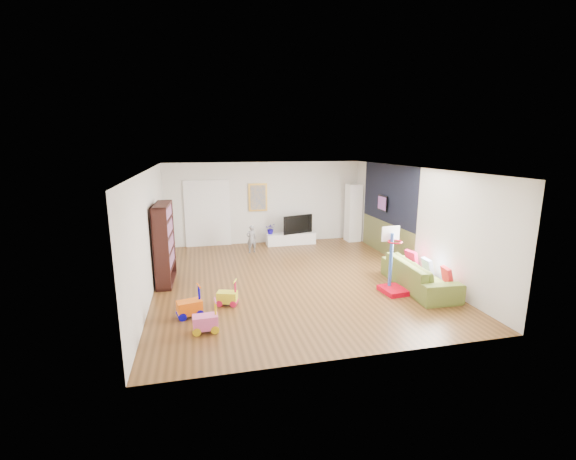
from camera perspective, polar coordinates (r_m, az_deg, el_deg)
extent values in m
cube|color=brown|center=(9.63, 0.54, -7.20)|extent=(6.50, 7.50, 0.00)
cube|color=white|center=(9.08, 0.58, 9.05)|extent=(6.50, 7.50, 0.00)
cube|color=silver|center=(12.88, -3.39, 4.02)|extent=(6.50, 0.00, 2.70)
cube|color=silver|center=(5.81, 9.39, -6.75)|extent=(6.50, 0.00, 2.70)
cube|color=white|center=(9.08, -19.80, -0.31)|extent=(0.00, 7.50, 2.70)
cube|color=white|center=(10.50, 18.07, 1.48)|extent=(0.00, 7.50, 2.70)
cube|color=black|center=(11.62, 14.63, 5.20)|extent=(0.01, 3.20, 1.70)
cube|color=brown|center=(11.86, 14.27, -1.27)|extent=(0.01, 3.20, 1.00)
cube|color=white|center=(12.71, -11.82, 2.30)|extent=(1.45, 0.06, 2.10)
cube|color=gold|center=(12.77, -4.48, 4.84)|extent=(0.62, 0.06, 0.92)
cube|color=#7F3F8C|center=(11.81, 13.82, 3.89)|extent=(0.04, 0.56, 0.46)
cube|color=white|center=(12.82, 0.41, -1.28)|extent=(1.64, 0.43, 0.38)
cube|color=white|center=(13.33, 9.64, 2.54)|extent=(0.47, 0.47, 1.96)
cube|color=black|center=(9.58, -17.85, -1.94)|extent=(0.40, 1.32, 1.91)
imported|color=#5F6E29|center=(9.41, 18.83, -6.27)|extent=(0.99, 2.28, 0.65)
cube|color=red|center=(8.83, 15.60, -4.44)|extent=(0.57, 0.67, 1.49)
cube|color=yellow|center=(8.13, -9.01, -9.16)|extent=(0.46, 0.36, 0.54)
cube|color=orange|center=(7.73, -14.43, -10.28)|extent=(0.52, 0.39, 0.62)
cube|color=#EA5AA2|center=(7.09, -12.19, -12.43)|extent=(0.45, 0.29, 0.58)
imported|color=slate|center=(11.83, -5.45, -1.33)|extent=(0.35, 0.27, 0.86)
imported|color=black|center=(12.75, 1.25, 0.93)|extent=(1.06, 0.44, 0.62)
imported|color=#14078C|center=(12.61, -2.58, 0.20)|extent=(0.38, 0.34, 0.36)
cube|color=red|center=(8.98, 22.48, -6.20)|extent=(0.14, 0.36, 0.35)
cube|color=white|center=(9.46, 19.97, -5.05)|extent=(0.12, 0.36, 0.35)
cube|color=#AB0D3A|center=(10.01, 17.83, -3.95)|extent=(0.16, 0.37, 0.36)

